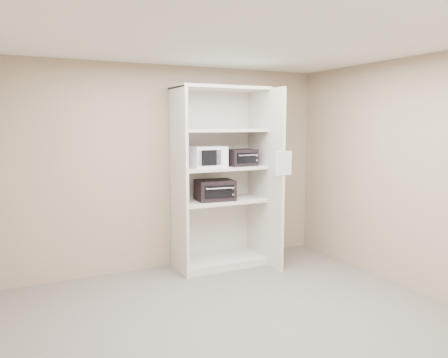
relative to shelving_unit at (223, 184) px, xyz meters
name	(u,v)px	position (x,y,z in m)	size (l,w,h in m)	color
floor	(239,324)	(-0.67, -1.70, -1.13)	(4.50, 4.00, 0.01)	#646058
ceiling	(240,38)	(-0.67, -1.70, 1.57)	(4.50, 4.00, 0.01)	white
wall_back	(169,168)	(-0.67, 0.30, 0.22)	(4.50, 0.02, 2.70)	tan
wall_front	(419,237)	(-0.67, -3.70, 0.22)	(4.50, 0.02, 2.70)	tan
wall_right	(411,175)	(1.58, -1.70, 0.22)	(0.02, 4.00, 2.70)	tan
shelving_unit	(223,184)	(0.00, 0.00, 0.00)	(1.24, 0.92, 2.42)	silver
microwave	(207,157)	(-0.25, -0.02, 0.38)	(0.46, 0.35, 0.27)	white
toaster_oven_upper	(241,158)	(0.23, -0.06, 0.35)	(0.39, 0.29, 0.22)	black
toaster_oven_lower	(215,190)	(-0.14, -0.02, -0.08)	(0.49, 0.37, 0.27)	black
paper_sign	(284,163)	(0.55, -0.63, 0.31)	(0.24, 0.01, 0.30)	white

